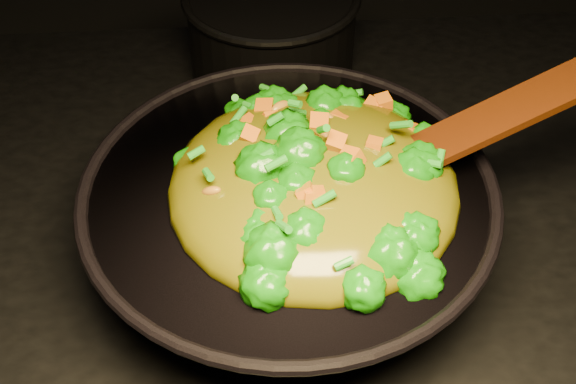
{
  "coord_description": "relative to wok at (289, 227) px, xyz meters",
  "views": [
    {
      "loc": [
        -0.08,
        -0.54,
        1.52
      ],
      "look_at": [
        -0.04,
        -0.02,
        1.0
      ],
      "focal_mm": 45.0,
      "sensor_mm": 36.0,
      "label": 1
    }
  ],
  "objects": [
    {
      "name": "wok",
      "position": [
        0.0,
        0.0,
        0.0
      ],
      "size": [
        0.46,
        0.46,
        0.11
      ],
      "primitive_type": null,
      "rotation": [
        0.0,
        0.0,
        -0.15
      ],
      "color": "black",
      "rests_on": "stovetop"
    },
    {
      "name": "stir_fry",
      "position": [
        0.02,
        -0.01,
        0.11
      ],
      "size": [
        0.33,
        0.33,
        0.1
      ],
      "primitive_type": null,
      "rotation": [
        0.0,
        0.0,
        0.16
      ],
      "color": "#167608",
      "rests_on": "wok"
    },
    {
      "name": "spatula",
      "position": [
        0.18,
        0.01,
        0.11
      ],
      "size": [
        0.3,
        0.1,
        0.13
      ],
      "primitive_type": "cube",
      "rotation": [
        0.0,
        -0.38,
        0.17
      ],
      "color": "#391306",
      "rests_on": "wok"
    },
    {
      "name": "back_pot",
      "position": [
        0.0,
        0.35,
        0.01
      ],
      "size": [
        0.28,
        0.28,
        0.13
      ],
      "primitive_type": "cylinder",
      "rotation": [
        0.0,
        0.0,
        -0.28
      ],
      "color": "black",
      "rests_on": "stovetop"
    }
  ]
}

